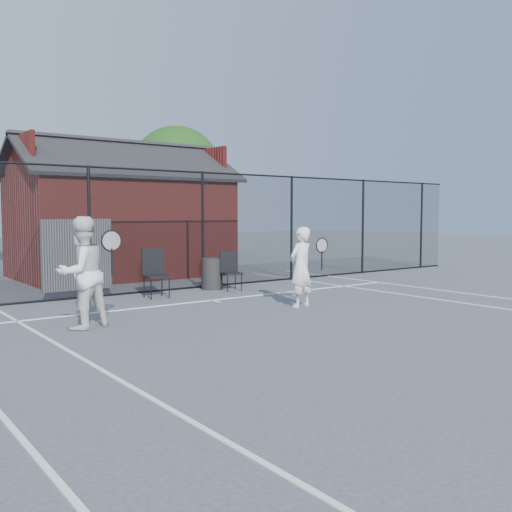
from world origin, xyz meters
TOP-DOWN VIEW (x-y plane):
  - ground at (0.00, 0.00)m, footprint 80.00×80.00m
  - court_lines at (0.00, -1.32)m, footprint 11.02×18.00m
  - fence at (-0.30, 5.00)m, footprint 22.04×3.00m
  - clubhouse at (0.50, 9.00)m, footprint 6.50×4.36m
  - tree_right at (5.50, 14.50)m, footprint 3.97×3.97m
  - player_front at (1.00, 1.17)m, footprint 0.77×0.60m
  - player_back at (-3.39, 1.69)m, footprint 1.10×0.93m
  - chair_left at (-0.80, 4.10)m, footprint 0.57×0.59m
  - chair_right at (1.27, 4.10)m, footprint 0.53×0.55m
  - waste_bin at (1.02, 4.60)m, footprint 0.61×0.61m

SIDE VIEW (x-z plane):
  - ground at x=0.00m, z-range 0.00..0.00m
  - court_lines at x=0.00m, z-range 0.00..0.01m
  - waste_bin at x=1.02m, z-range 0.00..0.79m
  - chair_right at x=1.27m, z-range 0.00..0.95m
  - chair_left at x=-0.80m, z-range 0.00..1.09m
  - player_front at x=1.00m, z-range 0.00..1.66m
  - player_back at x=-3.39m, z-range 0.00..1.88m
  - fence at x=-0.30m, z-range -0.05..2.95m
  - clubhouse at x=0.50m, z-range -0.49..3.70m
  - tree_right at x=5.50m, z-range 0.86..6.56m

